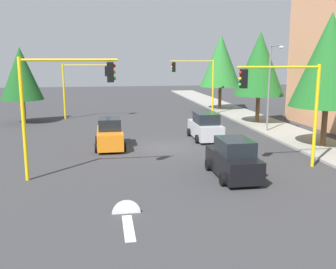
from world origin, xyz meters
TOP-DOWN VIEW (x-y plane):
  - ground_plane at (0.00, 0.00)m, footprint 120.00×120.00m
  - sidewalk_kerb at (-5.00, 10.50)m, footprint 80.00×4.00m
  - lane_arrow_near at (11.51, -3.00)m, footprint 2.40×1.10m
  - traffic_signal_far_right at (-14.00, -5.65)m, footprint 0.36×4.59m
  - traffic_signal_far_left at (-14.00, 5.71)m, footprint 0.36×4.59m
  - traffic_signal_near_right at (6.00, -5.73)m, footprint 0.36×4.59m
  - traffic_signal_near_left at (6.00, 5.68)m, footprint 0.36×4.59m
  - street_lamp_curbside at (-3.61, 9.20)m, footprint 2.15×0.28m
  - tree_roadside_far at (-18.00, 9.50)m, footprint 4.64×4.64m
  - tree_opposite_side at (-12.00, -11.00)m, footprint 3.77×3.77m
  - tree_roadside_mid at (-8.00, 10.00)m, footprint 4.47×4.47m
  - tree_roadside_near at (2.00, 10.50)m, footprint 4.75×4.75m
  - car_silver at (-2.11, 3.58)m, footprint 4.19×2.04m
  - car_orange at (-0.50, -3.39)m, footprint 4.12×1.96m
  - car_black at (7.15, 2.54)m, footprint 4.20×2.02m

SIDE VIEW (x-z plane):
  - ground_plane at x=0.00m, z-range 0.00..0.00m
  - lane_arrow_near at x=11.51m, z-range -0.54..0.56m
  - sidewalk_kerb at x=-5.00m, z-range 0.00..0.15m
  - car_orange at x=-0.50m, z-range -0.09..1.88m
  - car_black at x=7.15m, z-range -0.09..1.89m
  - car_silver at x=-2.11m, z-range -0.09..1.89m
  - traffic_signal_far_right at x=-14.00m, z-range 1.13..6.49m
  - traffic_signal_near_left at x=6.00m, z-range 1.16..6.71m
  - traffic_signal_far_left at x=-14.00m, z-range 1.19..6.92m
  - traffic_signal_near_right at x=6.00m, z-range 1.21..7.13m
  - street_lamp_curbside at x=-3.61m, z-range 0.85..7.85m
  - tree_opposite_side at x=-12.00m, z-range 1.06..7.94m
  - tree_roadside_mid at x=-8.00m, z-range 1.29..9.47m
  - tree_roadside_far at x=-18.00m, z-range 1.34..9.84m
  - tree_roadside_near at x=2.00m, z-range 1.37..10.08m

